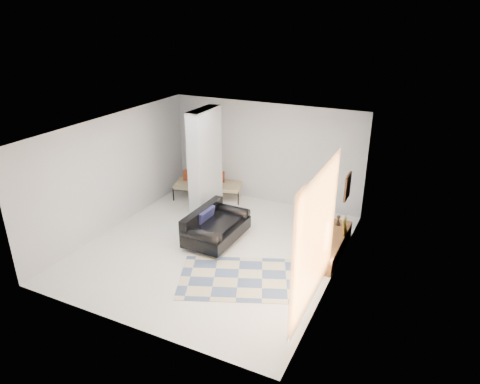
% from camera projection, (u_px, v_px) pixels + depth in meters
% --- Properties ---
extents(floor, '(6.00, 6.00, 0.00)m').
position_uv_depth(floor, '(214.00, 247.00, 9.86)').
color(floor, white).
rests_on(floor, ground).
extents(ceiling, '(6.00, 6.00, 0.00)m').
position_uv_depth(ceiling, '(211.00, 128.00, 8.77)').
color(ceiling, white).
rests_on(ceiling, wall_back).
extents(wall_back, '(6.00, 0.00, 6.00)m').
position_uv_depth(wall_back, '(265.00, 153.00, 11.81)').
color(wall_back, '#BCBDC0').
rests_on(wall_back, ground).
extents(wall_front, '(6.00, 0.00, 6.00)m').
position_uv_depth(wall_front, '(122.00, 257.00, 6.83)').
color(wall_front, '#BCBDC0').
rests_on(wall_front, ground).
extents(wall_left, '(0.00, 6.00, 6.00)m').
position_uv_depth(wall_left, '(114.00, 172.00, 10.41)').
color(wall_left, '#BCBDC0').
rests_on(wall_left, ground).
extents(wall_right, '(0.00, 6.00, 6.00)m').
position_uv_depth(wall_right, '(338.00, 215.00, 8.23)').
color(wall_right, '#BCBDC0').
rests_on(wall_right, ground).
extents(partition_column, '(0.35, 1.20, 2.80)m').
position_uv_depth(partition_column, '(205.00, 163.00, 11.09)').
color(partition_column, '#B3B8BB').
rests_on(partition_column, floor).
extents(hallway_door, '(0.85, 0.06, 2.04)m').
position_uv_depth(hallway_door, '(199.00, 157.00, 12.76)').
color(hallway_door, silver).
rests_on(hallway_door, floor).
extents(curtain, '(0.00, 2.55, 2.55)m').
position_uv_depth(curtain, '(317.00, 238.00, 7.28)').
color(curtain, '#FFA343').
rests_on(curtain, wall_right).
extents(wall_art, '(0.04, 0.45, 0.55)m').
position_uv_depth(wall_art, '(348.00, 187.00, 8.89)').
color(wall_art, '#3B2010').
rests_on(wall_art, wall_right).
extents(media_console, '(0.45, 1.93, 0.80)m').
position_uv_depth(media_console, '(332.00, 245.00, 9.53)').
color(media_console, brown).
rests_on(media_console, floor).
extents(loveseat, '(1.03, 1.71, 0.76)m').
position_uv_depth(loveseat, '(214.00, 227.00, 10.03)').
color(loveseat, silver).
rests_on(loveseat, floor).
extents(daybed, '(2.06, 1.31, 0.77)m').
position_uv_depth(daybed, '(208.00, 184.00, 12.37)').
color(daybed, black).
rests_on(daybed, floor).
extents(area_rug, '(2.79, 2.36, 0.01)m').
position_uv_depth(area_rug, '(238.00, 278.00, 8.70)').
color(area_rug, beige).
rests_on(area_rug, floor).
extents(cylinder_lamp, '(0.11, 0.11, 0.61)m').
position_uv_depth(cylinder_lamp, '(327.00, 236.00, 8.89)').
color(cylinder_lamp, white).
rests_on(cylinder_lamp, media_console).
extents(bronze_figurine, '(0.14, 0.14, 0.24)m').
position_uv_depth(bronze_figurine, '(338.00, 220.00, 9.97)').
color(bronze_figurine, '#302315').
rests_on(bronze_figurine, media_console).
extents(vase, '(0.18, 0.18, 0.17)m').
position_uv_depth(vase, '(328.00, 238.00, 9.25)').
color(vase, silver).
rests_on(vase, media_console).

